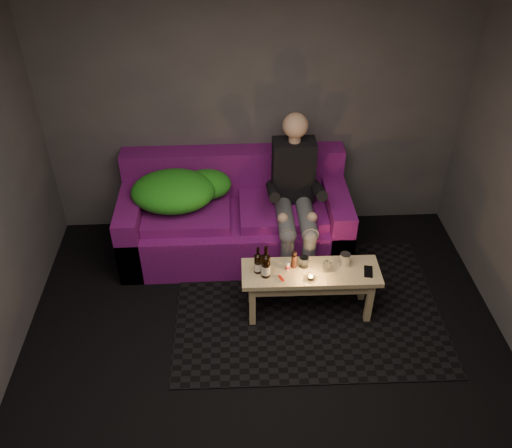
{
  "coord_description": "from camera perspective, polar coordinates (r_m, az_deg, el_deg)",
  "views": [
    {
      "loc": [
        -0.23,
        -2.44,
        3.48
      ],
      "look_at": [
        -0.03,
        1.47,
        0.52
      ],
      "focal_mm": 38.0,
      "sensor_mm": 36.0,
      "label": 1
    }
  ],
  "objects": [
    {
      "name": "sofa",
      "position": [
        5.3,
        -2.23,
        0.58
      ],
      "size": [
        2.15,
        0.97,
        0.93
      ],
      "color": "#620D59",
      "rests_on": "floor"
    },
    {
      "name": "tealight",
      "position": [
        4.43,
        5.79,
        -5.59
      ],
      "size": [
        0.06,
        0.06,
        0.04
      ],
      "color": "white",
      "rests_on": "coffee_table"
    },
    {
      "name": "floor",
      "position": [
        4.26,
        1.48,
        -17.83
      ],
      "size": [
        4.5,
        4.5,
        0.0
      ],
      "primitive_type": "plane",
      "color": "black",
      "rests_on": "ground"
    },
    {
      "name": "green_blanket",
      "position": [
        5.11,
        -8.11,
        3.61
      ],
      "size": [
        0.95,
        0.65,
        0.32
      ],
      "color": "#2A8C19",
      "rests_on": "sofa"
    },
    {
      "name": "tumbler_back",
      "position": [
        4.53,
        5.05,
        -3.99
      ],
      "size": [
        0.09,
        0.09,
        0.09
      ],
      "primitive_type": "cylinder",
      "rotation": [
        0.0,
        0.0,
        0.25
      ],
      "color": "white",
      "rests_on": "coffee_table"
    },
    {
      "name": "salt_shaker",
      "position": [
        4.5,
        3.34,
        -4.42
      ],
      "size": [
        0.05,
        0.05,
        0.08
      ],
      "primitive_type": "cylinder",
      "rotation": [
        0.0,
        0.0,
        -0.34
      ],
      "color": "silver",
      "rests_on": "coffee_table"
    },
    {
      "name": "beer_bottle_b",
      "position": [
        4.38,
        1.04,
        -4.38
      ],
      "size": [
        0.08,
        0.08,
        0.31
      ],
      "color": "black",
      "rests_on": "coffee_table"
    },
    {
      "name": "rug",
      "position": [
        4.88,
        5.4,
        -8.59
      ],
      "size": [
        2.33,
        1.71,
        0.01
      ],
      "primitive_type": "cube",
      "rotation": [
        0.0,
        0.0,
        -0.01
      ],
      "color": "black",
      "rests_on": "floor"
    },
    {
      "name": "person",
      "position": [
        4.95,
        4.1,
        3.39
      ],
      "size": [
        0.39,
        0.89,
        1.44
      ],
      "color": "black",
      "rests_on": "sofa"
    },
    {
      "name": "tumbler_front",
      "position": [
        4.51,
        7.49,
        -4.45
      ],
      "size": [
        0.09,
        0.09,
        0.09
      ],
      "primitive_type": "cylinder",
      "rotation": [
        0.0,
        0.0,
        0.32
      ],
      "color": "white",
      "rests_on": "coffee_table"
    },
    {
      "name": "pepper_mill",
      "position": [
        4.51,
        4.02,
        -3.91
      ],
      "size": [
        0.05,
        0.05,
        0.13
      ],
      "primitive_type": "cylinder",
      "rotation": [
        0.0,
        0.0,
        0.0
      ],
      "color": "black",
      "rests_on": "coffee_table"
    },
    {
      "name": "room",
      "position": [
        3.45,
        1.34,
        4.81
      ],
      "size": [
        4.5,
        4.5,
        4.5
      ],
      "color": "silver",
      "rests_on": "ground"
    },
    {
      "name": "steel_cup",
      "position": [
        4.58,
        9.33,
        -3.71
      ],
      "size": [
        0.1,
        0.1,
        0.12
      ],
      "primitive_type": "cylinder",
      "rotation": [
        0.0,
        0.0,
        -0.12
      ],
      "color": "silver",
      "rests_on": "coffee_table"
    },
    {
      "name": "beer_bottle_a",
      "position": [
        4.43,
        0.2,
        -4.14
      ],
      "size": [
        0.06,
        0.06,
        0.26
      ],
      "color": "black",
      "rests_on": "coffee_table"
    },
    {
      "name": "coffee_table",
      "position": [
        4.58,
        5.75,
        -5.7
      ],
      "size": [
        1.16,
        0.38,
        0.47
      ],
      "rotation": [
        0.0,
        0.0,
        -0.01
      ],
      "color": "tan",
      "rests_on": "rug"
    },
    {
      "name": "smartphone",
      "position": [
        4.58,
        11.74,
        -4.93
      ],
      "size": [
        0.1,
        0.15,
        0.01
      ],
      "primitive_type": "cube",
      "rotation": [
        0.0,
        0.0,
        -0.2
      ],
      "color": "black",
      "rests_on": "coffee_table"
    },
    {
      "name": "red_lighter",
      "position": [
        4.43,
        2.67,
        -5.72
      ],
      "size": [
        0.05,
        0.07,
        0.01
      ],
      "primitive_type": "cube",
      "rotation": [
        0.0,
        0.0,
        0.41
      ],
      "color": "red",
      "rests_on": "coffee_table"
    }
  ]
}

